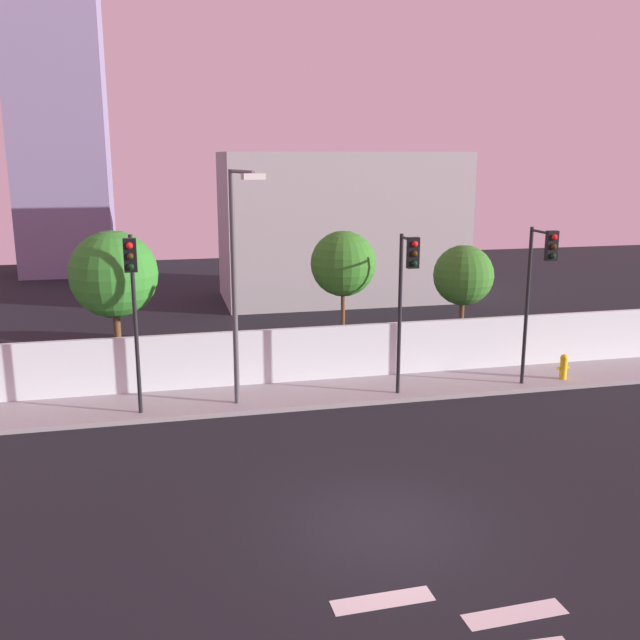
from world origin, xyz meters
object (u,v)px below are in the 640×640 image
at_px(fire_hydrant, 564,366).
at_px(traffic_light_left, 133,289).
at_px(roadside_tree_leftmost, 114,275).
at_px(roadside_tree_midright, 463,276).
at_px(roadside_tree_midleft, 343,264).
at_px(traffic_light_center, 407,282).
at_px(traffic_light_right, 539,275).
at_px(street_lamp_curbside, 237,270).

bearing_deg(fire_hydrant, traffic_light_left, -177.50).
height_order(roadside_tree_leftmost, roadside_tree_midright, roadside_tree_leftmost).
xyz_separation_m(roadside_tree_leftmost, roadside_tree_midleft, (7.61, 0.00, 0.09)).
bearing_deg(roadside_tree_midleft, roadside_tree_leftmost, 180.00).
xyz_separation_m(traffic_light_center, fire_hydrant, (5.87, 0.64, -3.19)).
relative_size(roadside_tree_leftmost, roadside_tree_midright, 1.18).
bearing_deg(roadside_tree_midright, traffic_light_right, -77.62).
relative_size(traffic_light_center, roadside_tree_leftmost, 0.97).
bearing_deg(roadside_tree_midleft, traffic_light_left, -152.44).
distance_m(traffic_light_right, street_lamp_curbside, 9.33).
xyz_separation_m(traffic_light_left, street_lamp_curbside, (2.90, 0.41, 0.36)).
bearing_deg(traffic_light_center, traffic_light_right, -1.48).
bearing_deg(traffic_light_right, roadside_tree_midright, 102.38).
xyz_separation_m(traffic_light_center, street_lamp_curbside, (-5.01, 0.45, 0.47)).
xyz_separation_m(traffic_light_left, traffic_light_center, (7.91, -0.04, -0.11)).
height_order(fire_hydrant, roadside_tree_midleft, roadside_tree_midleft).
bearing_deg(street_lamp_curbside, traffic_light_right, -3.43).
distance_m(roadside_tree_midleft, roadside_tree_midright, 4.51).
xyz_separation_m(traffic_light_left, roadside_tree_midright, (11.38, 3.61, -0.64)).
bearing_deg(roadside_tree_midleft, street_lamp_curbside, -141.45).
bearing_deg(roadside_tree_leftmost, fire_hydrant, -11.72).
relative_size(traffic_light_right, roadside_tree_leftmost, 1.00).
xyz_separation_m(street_lamp_curbside, roadside_tree_midright, (8.48, 3.20, -1.01)).
bearing_deg(fire_hydrant, traffic_light_center, -173.80).
relative_size(traffic_light_left, roadside_tree_midright, 1.19).
distance_m(traffic_light_left, street_lamp_curbside, 2.95).
bearing_deg(fire_hydrant, roadside_tree_midleft, 156.37).
distance_m(street_lamp_curbside, roadside_tree_leftmost, 4.85).
relative_size(traffic_light_left, traffic_light_center, 1.03).
relative_size(street_lamp_curbside, roadside_tree_midleft, 1.40).
relative_size(traffic_light_left, roadside_tree_midleft, 1.05).
distance_m(traffic_light_left, roadside_tree_leftmost, 3.68).
xyz_separation_m(traffic_light_center, roadside_tree_leftmost, (-8.61, 3.64, -0.05)).
bearing_deg(roadside_tree_leftmost, roadside_tree_midleft, 0.00).
height_order(traffic_light_center, street_lamp_curbside, street_lamp_curbside).
relative_size(traffic_light_center, roadside_tree_midleft, 1.01).
distance_m(street_lamp_curbside, roadside_tree_midleft, 5.15).
distance_m(street_lamp_curbside, fire_hydrant, 11.48).
height_order(traffic_light_left, fire_hydrant, traffic_light_left).
distance_m(traffic_light_left, traffic_light_center, 7.91).
bearing_deg(roadside_tree_midright, fire_hydrant, -51.40).
height_order(traffic_light_right, roadside_tree_midleft, traffic_light_right).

